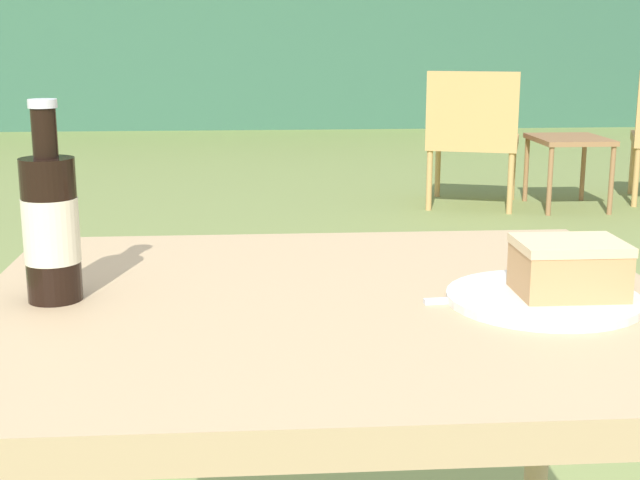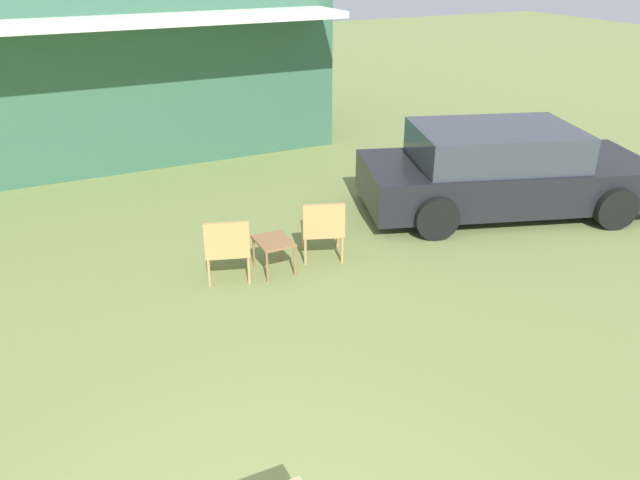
{
  "view_description": "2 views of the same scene",
  "coord_description": "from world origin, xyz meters",
  "px_view_note": "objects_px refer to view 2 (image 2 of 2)",
  "views": [
    {
      "loc": [
        -0.08,
        -1.03,
        1.06
      ],
      "look_at": [
        0.0,
        0.1,
        0.8
      ],
      "focal_mm": 50.0,
      "sensor_mm": 36.0,
      "label": 1
    },
    {
      "loc": [
        -0.76,
        -2.35,
        3.82
      ],
      "look_at": [
        1.96,
        3.19,
        0.9
      ],
      "focal_mm": 35.0,
      "sensor_mm": 36.0,
      "label": 2
    }
  ],
  "objects_px": {
    "wicker_chair_plain": "(323,226)",
    "parked_car": "(501,171)",
    "wicker_chair_cushioned": "(227,245)",
    "garden_side_table": "(274,244)"
  },
  "relations": [
    {
      "from": "parked_car",
      "to": "garden_side_table",
      "type": "distance_m",
      "value": 4.01
    },
    {
      "from": "wicker_chair_cushioned",
      "to": "parked_car",
      "type": "bearing_deg",
      "value": -158.63
    },
    {
      "from": "parked_car",
      "to": "wicker_chair_cushioned",
      "type": "xyz_separation_m",
      "value": [
        -4.57,
        -0.29,
        -0.18
      ]
    },
    {
      "from": "wicker_chair_cushioned",
      "to": "garden_side_table",
      "type": "height_order",
      "value": "wicker_chair_cushioned"
    },
    {
      "from": "wicker_chair_cushioned",
      "to": "garden_side_table",
      "type": "xyz_separation_m",
      "value": [
        0.59,
        -0.07,
        -0.08
      ]
    },
    {
      "from": "parked_car",
      "to": "wicker_chair_cushioned",
      "type": "height_order",
      "value": "parked_car"
    },
    {
      "from": "wicker_chair_plain",
      "to": "parked_car",
      "type": "bearing_deg",
      "value": -153.96
    },
    {
      "from": "wicker_chair_cushioned",
      "to": "garden_side_table",
      "type": "relative_size",
      "value": 1.63
    },
    {
      "from": "wicker_chair_plain",
      "to": "garden_side_table",
      "type": "xyz_separation_m",
      "value": [
        -0.72,
        -0.05,
        -0.09
      ]
    },
    {
      "from": "parked_car",
      "to": "garden_side_table",
      "type": "xyz_separation_m",
      "value": [
        -3.98,
        -0.37,
        -0.26
      ]
    }
  ]
}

